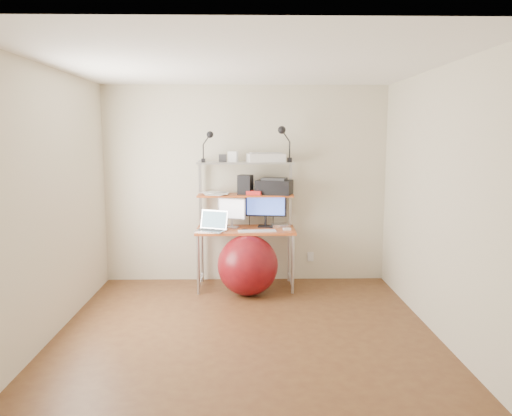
{
  "coord_description": "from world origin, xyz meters",
  "views": [
    {
      "loc": [
        0.0,
        -4.57,
        1.86
      ],
      "look_at": [
        0.12,
        1.15,
        1.04
      ],
      "focal_mm": 35.0,
      "sensor_mm": 36.0,
      "label": 1
    }
  ],
  "objects_px": {
    "monitor_black": "(266,206)",
    "exercise_ball": "(248,265)",
    "monitor_silver": "(232,211)",
    "printer": "(274,187)",
    "laptop": "(213,226)"
  },
  "relations": [
    {
      "from": "printer",
      "to": "exercise_ball",
      "type": "height_order",
      "value": "printer"
    },
    {
      "from": "printer",
      "to": "exercise_ball",
      "type": "distance_m",
      "value": 1.04
    },
    {
      "from": "monitor_black",
      "to": "laptop",
      "type": "bearing_deg",
      "value": -150.74
    },
    {
      "from": "monitor_silver",
      "to": "printer",
      "type": "relative_size",
      "value": 0.8
    },
    {
      "from": "monitor_silver",
      "to": "exercise_ball",
      "type": "distance_m",
      "value": 0.73
    },
    {
      "from": "monitor_black",
      "to": "exercise_ball",
      "type": "bearing_deg",
      "value": -109.98
    },
    {
      "from": "printer",
      "to": "monitor_silver",
      "type": "bearing_deg",
      "value": -159.69
    },
    {
      "from": "laptop",
      "to": "exercise_ball",
      "type": "bearing_deg",
      "value": -1.01
    },
    {
      "from": "printer",
      "to": "exercise_ball",
      "type": "bearing_deg",
      "value": -111.9
    },
    {
      "from": "monitor_silver",
      "to": "printer",
      "type": "height_order",
      "value": "printer"
    },
    {
      "from": "monitor_black",
      "to": "monitor_silver",
      "type": "bearing_deg",
      "value": -165.98
    },
    {
      "from": "monitor_silver",
      "to": "laptop",
      "type": "relative_size",
      "value": 0.93
    },
    {
      "from": "monitor_silver",
      "to": "monitor_black",
      "type": "bearing_deg",
      "value": 23.66
    },
    {
      "from": "laptop",
      "to": "printer",
      "type": "bearing_deg",
      "value": 39.9
    },
    {
      "from": "monitor_silver",
      "to": "exercise_ball",
      "type": "relative_size",
      "value": 0.55
    }
  ]
}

